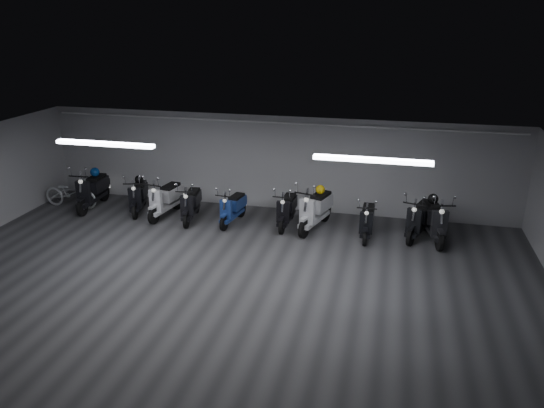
% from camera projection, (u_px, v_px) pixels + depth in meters
% --- Properties ---
extents(floor, '(14.00, 10.00, 0.01)m').
position_uv_depth(floor, '(220.00, 287.00, 11.16)').
color(floor, '#343436').
rests_on(floor, ground).
extents(ceiling, '(14.00, 10.00, 0.01)m').
position_uv_depth(ceiling, '(215.00, 160.00, 10.20)').
color(ceiling, gray).
rests_on(ceiling, ground).
extents(back_wall, '(14.00, 0.01, 2.80)m').
position_uv_depth(back_wall, '(273.00, 163.00, 15.25)').
color(back_wall, '#9C9C9F').
rests_on(back_wall, ground).
extents(front_wall, '(14.00, 0.01, 2.80)m').
position_uv_depth(front_wall, '(79.00, 384.00, 6.11)').
color(front_wall, '#9C9C9F').
rests_on(front_wall, ground).
extents(fluor_strip_left, '(2.40, 0.18, 0.08)m').
position_uv_depth(fluor_strip_left, '(105.00, 144.00, 11.79)').
color(fluor_strip_left, white).
rests_on(fluor_strip_left, ceiling).
extents(fluor_strip_right, '(2.40, 0.18, 0.08)m').
position_uv_depth(fluor_strip_right, '(372.00, 160.00, 10.48)').
color(fluor_strip_right, white).
rests_on(fluor_strip_right, ceiling).
extents(conduit, '(13.60, 0.05, 0.05)m').
position_uv_depth(conduit, '(273.00, 122.00, 14.76)').
color(conduit, white).
rests_on(conduit, back_wall).
extents(scooter_0, '(0.78, 2.02, 1.47)m').
position_uv_depth(scooter_0, '(92.00, 185.00, 15.45)').
color(scooter_0, black).
rests_on(scooter_0, floor).
extents(scooter_1, '(1.02, 1.84, 1.30)m').
position_uv_depth(scooter_1, '(138.00, 191.00, 15.17)').
color(scooter_1, black).
rests_on(scooter_1, floor).
extents(scooter_2, '(0.89, 1.94, 1.39)m').
position_uv_depth(scooter_2, '(165.00, 193.00, 14.83)').
color(scooter_2, silver).
rests_on(scooter_2, floor).
extents(scooter_3, '(0.81, 1.79, 1.29)m').
position_uv_depth(scooter_3, '(191.00, 199.00, 14.55)').
color(scooter_3, black).
rests_on(scooter_3, floor).
extents(scooter_4, '(0.78, 1.68, 1.21)m').
position_uv_depth(scooter_4, '(233.00, 203.00, 14.34)').
color(scooter_4, navy).
rests_on(scooter_4, floor).
extents(scooter_5, '(0.61, 1.73, 1.28)m').
position_uv_depth(scooter_5, '(287.00, 204.00, 14.14)').
color(scooter_5, black).
rests_on(scooter_5, floor).
extents(scooter_6, '(1.20, 2.12, 1.50)m').
position_uv_depth(scooter_6, '(316.00, 203.00, 13.90)').
color(scooter_6, silver).
rests_on(scooter_6, floor).
extents(scooter_7, '(0.57, 1.66, 1.23)m').
position_uv_depth(scooter_7, '(368.00, 215.00, 13.45)').
color(scooter_7, black).
rests_on(scooter_7, floor).
extents(scooter_8, '(1.19, 1.95, 1.38)m').
position_uv_depth(scooter_8, '(420.00, 213.00, 13.39)').
color(scooter_8, black).
rests_on(scooter_8, floor).
extents(scooter_9, '(1.03, 2.04, 1.45)m').
position_uv_depth(scooter_9, '(435.00, 214.00, 13.23)').
color(scooter_9, black).
rests_on(scooter_9, floor).
extents(bicycle, '(1.73, 0.66, 1.11)m').
position_uv_depth(bicycle, '(70.00, 190.00, 15.59)').
color(bicycle, silver).
rests_on(bicycle, floor).
extents(helmet_0, '(0.25, 0.25, 0.25)m').
position_uv_depth(helmet_0, '(320.00, 190.00, 14.02)').
color(helmet_0, '#E0AF0D').
rests_on(helmet_0, scooter_6).
extents(helmet_1, '(0.27, 0.27, 0.27)m').
position_uv_depth(helmet_1, '(433.00, 199.00, 13.38)').
color(helmet_1, black).
rests_on(helmet_1, scooter_9).
extents(helmet_2, '(0.25, 0.25, 0.25)m').
position_uv_depth(helmet_2, '(139.00, 179.00, 15.31)').
color(helmet_2, black).
rests_on(helmet_2, scooter_1).
extents(helmet_3, '(0.28, 0.28, 0.28)m').
position_uv_depth(helmet_3, '(95.00, 172.00, 15.59)').
color(helmet_3, navy).
rests_on(helmet_3, scooter_0).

